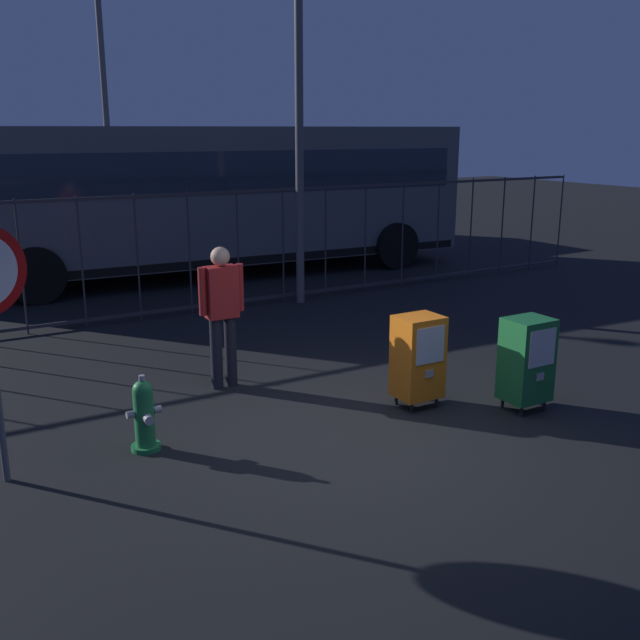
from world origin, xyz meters
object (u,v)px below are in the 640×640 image
Objects in this scene: bus_near at (213,191)px; street_light_near_right at (103,69)px; newspaper_box_secondary at (418,357)px; street_light_far_left at (299,43)px; newspaper_box_primary at (527,359)px; fire_hydrant at (144,415)px; pedestrian at (222,309)px; bus_far at (121,179)px.

street_light_near_right reaches higher than bus_near.
street_light_far_left is at bearing 75.54° from newspaper_box_secondary.
bus_near is at bearing 89.46° from newspaper_box_primary.
newspaper_box_secondary is at bearing -88.85° from street_light_near_right.
bus_near is at bearing 63.27° from fire_hydrant.
pedestrian is 11.60m from bus_far.
street_light_near_right reaches higher than pedestrian.
fire_hydrant is 0.07× the size of bus_far.
bus_near is at bearing -68.45° from street_light_near_right.
street_light_far_left reaches higher than newspaper_box_secondary.
bus_far is (0.45, 13.03, 1.14)m from newspaper_box_secondary.
bus_far reaches higher than fire_hydrant.
newspaper_box_secondary is at bearing -104.46° from street_light_far_left.
newspaper_box_primary is at bearing -87.14° from bus_near.
newspaper_box_secondary is 2.31m from pedestrian.
newspaper_box_secondary is at bearing 144.79° from newspaper_box_primary.
street_light_near_right is at bearing 103.31° from street_light_far_left.
bus_far is 8.48m from street_light_far_left.
street_light_near_right is at bearing -115.47° from bus_far.
street_light_near_right is 6.59m from street_light_far_left.
fire_hydrant is 7.38m from street_light_far_left.
pedestrian is at bearing 137.67° from newspaper_box_primary.
newspaper_box_primary is at bearing -15.33° from fire_hydrant.
bus_far is 1.42× the size of street_light_far_left.
bus_far is (-0.58, 4.80, 0.00)m from bus_near.
street_light_far_left reaches higher than bus_far.
newspaper_box_primary is 0.10× the size of bus_near.
street_light_near_right is at bearing 91.15° from newspaper_box_secondary.
newspaper_box_secondary is 11.99m from street_light_near_right.
street_light_near_right is (2.69, 11.02, 3.90)m from fire_hydrant.
bus_near is 1.42× the size of street_light_far_left.
bus_far reaches higher than pedestrian.
newspaper_box_primary is 0.10× the size of bus_far.
street_light_near_right is (1.35, 9.78, 3.30)m from pedestrian.
street_light_far_left is (1.29, 5.00, 3.73)m from newspaper_box_secondary.
newspaper_box_primary is at bearing -42.33° from pedestrian.
fire_hydrant is 0.73× the size of newspaper_box_primary.
newspaper_box_primary is at bearing -90.71° from bus_far.
bus_far is 1.44× the size of street_light_near_right.
bus_near is (1.03, 8.23, 1.14)m from newspaper_box_secondary.
bus_far is (2.03, 11.39, 0.76)m from pedestrian.
newspaper_box_primary is 0.61× the size of pedestrian.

